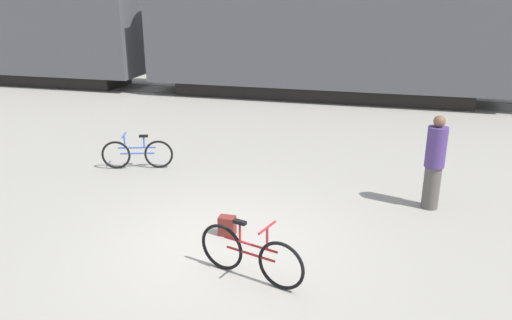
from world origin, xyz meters
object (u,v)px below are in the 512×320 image
Objects in this scene: backpack at (227,226)px; bicycle_blue at (137,154)px; freight_train at (321,25)px; bicycle_maroon at (250,255)px; person_in_purple at (434,163)px.

bicycle_blue is at bearing 138.69° from backpack.
freight_train is at bearing 90.16° from backpack.
bicycle_maroon is at bearing -58.62° from backpack.
bicycle_blue is 4.10m from backpack.
bicycle_maroon reaches higher than bicycle_blue.
person_in_purple is 5.42× the size of backpack.
backpack is at bearing -41.31° from bicycle_blue.
bicycle_maroon is 1.46m from backpack.
bicycle_blue is (-3.04, -9.22, -2.39)m from freight_train.
person_in_purple is at bearing 50.52° from bicycle_maroon.
bicycle_blue is at bearing -108.26° from freight_train.
bicycle_maroon reaches higher than backpack.
bicycle_maroon is 4.98× the size of backpack.
bicycle_blue is (-3.83, 3.93, -0.03)m from bicycle_maroon.
person_in_purple is (2.72, 3.30, 0.53)m from bicycle_maroon.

